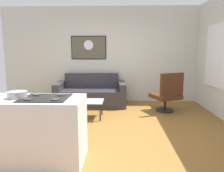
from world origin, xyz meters
TOP-DOWN VIEW (x-y plane):
  - ground at (0.00, 0.00)m, footprint 6.40×6.40m
  - back_wall at (0.00, 2.42)m, footprint 6.40×0.05m
  - couch at (-0.48, 1.84)m, footprint 1.96×1.02m
  - coffee_table at (-0.53, 0.68)m, footprint 0.97×0.52m
  - armchair at (1.51, 1.22)m, footprint 0.82×0.80m
  - kitchen_counter at (-0.91, -1.28)m, footprint 1.52×0.67m
  - mixing_bowl at (-1.02, -1.28)m, footprint 0.25×0.25m
  - wall_painting at (-0.61, 2.38)m, footprint 1.04×0.03m
  - window at (2.59, 0.90)m, footprint 0.03×1.68m

SIDE VIEW (x-z plane):
  - ground at x=0.00m, z-range -0.04..0.00m
  - couch at x=-0.48m, z-range -0.14..0.73m
  - coffee_table at x=-0.53m, z-range 0.16..0.56m
  - kitchen_counter at x=-0.91m, z-range -0.01..0.90m
  - armchair at x=1.51m, z-range -0.03..0.96m
  - mixing_bowl at x=-1.02m, z-range 0.89..0.98m
  - window at x=2.59m, z-range 0.64..2.14m
  - back_wall at x=0.00m, z-range 0.00..2.80m
  - wall_painting at x=-0.61m, z-range 1.27..1.95m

